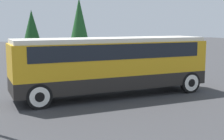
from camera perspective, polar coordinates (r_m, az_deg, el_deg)
name	(u,v)px	position (r m, az deg, el deg)	size (l,w,h in m)	color
ground_plane	(112,96)	(17.22, 0.00, -4.71)	(120.00, 120.00, 0.00)	#38383A
tour_bus	(114,61)	(16.93, 0.30, 1.70)	(10.69, 2.63, 3.18)	black
parked_car_near	(50,71)	(21.73, -11.23, -0.17)	(4.10, 1.87, 1.46)	#7A6B5B
parked_car_mid	(98,66)	(24.14, -2.67, 0.72)	(4.49, 1.93, 1.41)	#2D5638
tree_left	(79,19)	(37.01, -6.02, 9.30)	(2.05, 2.05, 6.97)	brown
tree_center	(32,28)	(35.76, -14.47, 7.43)	(2.08, 2.08, 5.48)	brown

